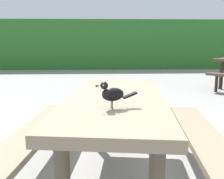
{
  "coord_description": "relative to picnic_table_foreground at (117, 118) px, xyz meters",
  "views": [
    {
      "loc": [
        -0.33,
        -1.91,
        1.19
      ],
      "look_at": [
        -0.26,
        -0.11,
        0.84
      ],
      "focal_mm": 41.35,
      "sensor_mm": 36.0,
      "label": 1
    }
  ],
  "objects": [
    {
      "name": "bird_grackle",
      "position": [
        -0.06,
        -0.37,
        0.29
      ],
      "size": [
        0.28,
        0.12,
        0.18
      ],
      "color": "black",
      "rests_on": "picnic_table_foreground"
    },
    {
      "name": "hedge_wall",
      "position": [
        0.21,
        9.48,
        0.45
      ],
      "size": [
        28.0,
        2.0,
        2.0
      ],
      "primitive_type": "cube",
      "color": "#2D6B28",
      "rests_on": "ground"
    },
    {
      "name": "picnic_table_foreground",
      "position": [
        0.0,
        0.0,
        0.0
      ],
      "size": [
        1.88,
        1.9,
        0.74
      ],
      "color": "#84725B",
      "rests_on": "ground"
    }
  ]
}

